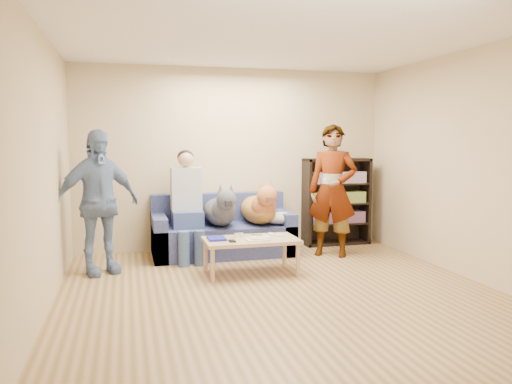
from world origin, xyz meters
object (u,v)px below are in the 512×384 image
object	(u,v)px
notebook_blue	(217,238)
camera_silver	(239,235)
bookshelf	(336,200)
person_standing_left	(98,202)
dog_gray	(221,210)
coffee_table	(251,242)
sofa	(222,234)
person_standing_right	(333,191)
person_seated	(187,201)
dog_tan	(260,208)

from	to	relation	value
notebook_blue	camera_silver	world-z (taller)	camera_silver
notebook_blue	bookshelf	size ratio (longest dim) A/B	0.20
person_standing_left	bookshelf	size ratio (longest dim) A/B	1.31
dog_gray	person_standing_left	bearing A→B (deg)	-163.79
dog_gray	coffee_table	xyz separation A→B (m)	(0.19, -0.92, -0.27)
sofa	dog_gray	world-z (taller)	dog_gray
camera_silver	coffee_table	xyz separation A→B (m)	(0.12, -0.12, -0.07)
person_standing_right	camera_silver	distance (m)	1.57
person_standing_left	dog_gray	world-z (taller)	person_standing_left
person_standing_left	person_seated	size ratio (longest dim) A/B	1.16
camera_silver	bookshelf	bearing A→B (deg)	33.90
dog_tan	coffee_table	xyz separation A→B (m)	(-0.36, -0.92, -0.28)
sofa	coffee_table	world-z (taller)	sofa
notebook_blue	dog_tan	size ratio (longest dim) A/B	0.22
camera_silver	coffee_table	world-z (taller)	camera_silver
notebook_blue	person_standing_left	bearing A→B (deg)	162.74
person_standing_left	coffee_table	bearing A→B (deg)	-38.96
person_standing_right	sofa	xyz separation A→B (m)	(-1.44, 0.46, -0.61)
camera_silver	person_seated	bearing A→B (deg)	121.22
dog_tan	bookshelf	bearing A→B (deg)	17.02
person_standing_left	bookshelf	world-z (taller)	person_standing_left
person_standing_left	dog_gray	bearing A→B (deg)	-7.75
dog_tan	bookshelf	distance (m)	1.37
person_seated	bookshelf	xyz separation A→B (m)	(2.29, 0.36, -0.09)
person_standing_right	person_standing_left	distance (m)	3.04
person_standing_right	dog_tan	distance (m)	1.02
coffee_table	person_standing_left	bearing A→B (deg)	165.00
person_seated	notebook_blue	bearing A→B (deg)	-75.92
dog_gray	bookshelf	size ratio (longest dim) A/B	0.96
person_standing_right	bookshelf	bearing A→B (deg)	94.83
camera_silver	dog_gray	xyz separation A→B (m)	(-0.07, 0.80, 0.20)
coffee_table	person_seated	bearing A→B (deg)	123.25
coffee_table	bookshelf	size ratio (longest dim) A/B	0.85
notebook_blue	coffee_table	size ratio (longest dim) A/B	0.24
dog_tan	bookshelf	world-z (taller)	bookshelf
person_seated	coffee_table	size ratio (longest dim) A/B	1.34
notebook_blue	dog_gray	size ratio (longest dim) A/B	0.21
sofa	coffee_table	xyz separation A→B (m)	(0.14, -1.08, 0.09)
person_standing_left	camera_silver	distance (m)	1.70
bookshelf	dog_tan	bearing A→B (deg)	-162.98
camera_silver	sofa	xyz separation A→B (m)	(-0.02, 0.96, -0.16)
person_standing_left	bookshelf	distance (m)	3.51
person_standing_right	dog_gray	xyz separation A→B (m)	(-1.49, 0.29, -0.25)
sofa	dog_gray	bearing A→B (deg)	-106.49
person_standing_right	dog_tan	bearing A→B (deg)	-165.11
sofa	person_seated	size ratio (longest dim) A/B	1.29
person_standing_right	notebook_blue	distance (m)	1.85
sofa	dog_tan	size ratio (longest dim) A/B	1.61
bookshelf	camera_silver	bearing A→B (deg)	-146.10
notebook_blue	dog_gray	world-z (taller)	dog_gray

